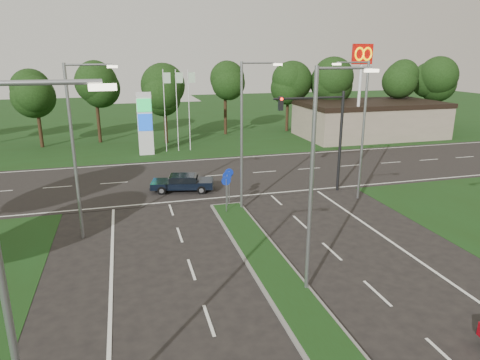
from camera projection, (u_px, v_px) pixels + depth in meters
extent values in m
cube|color=#183411|center=(165.00, 121.00, 62.82)|extent=(160.00, 50.00, 0.02)
cube|color=black|center=(205.00, 176.00, 34.14)|extent=(160.00, 12.00, 0.02)
cube|color=slate|center=(308.00, 320.00, 15.62)|extent=(2.00, 26.00, 0.12)
cube|color=gray|center=(370.00, 120.00, 50.25)|extent=(16.00, 9.00, 4.00)
cylinder|color=gray|center=(311.00, 186.00, 16.42)|extent=(0.16, 0.16, 9.00)
cylinder|color=gray|center=(345.00, 68.00, 15.45)|extent=(2.20, 0.10, 0.10)
cube|color=#FFF2CC|center=(372.00, 71.00, 15.76)|extent=(0.50, 0.22, 0.12)
cylinder|color=gray|center=(242.00, 139.00, 25.67)|extent=(0.16, 0.16, 9.00)
cylinder|color=gray|center=(260.00, 63.00, 24.70)|extent=(2.20, 0.10, 0.10)
cube|color=#FFF2CC|center=(278.00, 65.00, 25.01)|extent=(0.50, 0.22, 0.12)
cylinder|color=gray|center=(7.00, 309.00, 8.51)|extent=(0.16, 0.16, 9.00)
cylinder|color=gray|center=(37.00, 83.00, 7.54)|extent=(2.20, 0.10, 0.10)
cube|color=#FFF2CC|center=(103.00, 87.00, 7.85)|extent=(0.50, 0.22, 0.12)
cylinder|color=gray|center=(74.00, 155.00, 21.46)|extent=(0.16, 0.16, 9.00)
cylinder|color=gray|center=(88.00, 65.00, 20.49)|extent=(2.20, 0.10, 0.10)
cube|color=#FFF2CC|center=(112.00, 67.00, 20.80)|extent=(0.50, 0.22, 0.12)
cylinder|color=gray|center=(363.00, 132.00, 27.75)|extent=(0.16, 0.16, 9.00)
cylinder|color=gray|center=(353.00, 62.00, 26.22)|extent=(2.20, 0.10, 0.10)
cube|color=#FFF2CC|center=(337.00, 64.00, 25.97)|extent=(0.50, 0.22, 0.12)
cylinder|color=black|center=(340.00, 142.00, 29.75)|extent=(0.20, 0.20, 7.00)
cylinder|color=black|center=(309.00, 98.00, 28.24)|extent=(5.00, 0.14, 0.14)
cube|color=black|center=(281.00, 103.00, 27.82)|extent=(0.28, 0.28, 0.90)
sphere|color=#FF190C|center=(282.00, 99.00, 27.57)|extent=(0.20, 0.20, 0.20)
cylinder|color=gray|center=(226.00, 197.00, 25.89)|extent=(0.06, 0.06, 2.20)
cylinder|color=#0C26A5|center=(226.00, 181.00, 25.60)|extent=(0.56, 0.04, 0.56)
cylinder|color=gray|center=(227.00, 191.00, 26.89)|extent=(0.06, 0.06, 2.20)
cylinder|color=#0C26A5|center=(227.00, 176.00, 26.61)|extent=(0.56, 0.04, 0.56)
cylinder|color=gray|center=(229.00, 188.00, 27.61)|extent=(0.06, 0.06, 2.20)
cylinder|color=#0C26A5|center=(229.00, 173.00, 27.33)|extent=(0.56, 0.04, 0.56)
cube|color=silver|center=(145.00, 124.00, 40.60)|extent=(1.40, 0.30, 6.00)
cube|color=#0CA53F|center=(144.00, 105.00, 39.93)|extent=(1.30, 0.08, 1.20)
cube|color=#0C3FBF|center=(145.00, 122.00, 40.38)|extent=(1.30, 0.08, 1.60)
cylinder|color=silver|center=(165.00, 112.00, 41.75)|extent=(0.08, 0.08, 8.00)
cube|color=#B2D8B2|center=(167.00, 78.00, 40.93)|extent=(0.70, 0.02, 1.00)
cylinder|color=silver|center=(177.00, 111.00, 42.06)|extent=(0.08, 0.08, 8.00)
cube|color=#B2D8B2|center=(179.00, 78.00, 41.24)|extent=(0.70, 0.02, 1.00)
cylinder|color=silver|center=(189.00, 111.00, 42.36)|extent=(0.08, 0.08, 8.00)
cube|color=#B2D8B2|center=(192.00, 78.00, 41.54)|extent=(0.70, 0.02, 1.00)
cylinder|color=silver|center=(359.00, 98.00, 44.69)|extent=(0.30, 0.30, 10.00)
cube|color=#BF0C07|center=(362.00, 54.00, 43.44)|extent=(2.20, 0.35, 2.00)
torus|color=#FFC600|center=(360.00, 54.00, 43.12)|extent=(1.06, 0.16, 1.06)
torus|color=#FFC600|center=(367.00, 54.00, 43.35)|extent=(1.06, 0.16, 1.06)
cylinder|color=black|center=(178.00, 120.00, 48.32)|extent=(0.36, 0.36, 4.40)
sphere|color=black|center=(176.00, 81.00, 47.10)|extent=(6.00, 6.00, 6.00)
sphere|color=black|center=(179.00, 72.00, 46.71)|extent=(4.80, 4.80, 4.80)
cube|color=black|center=(182.00, 184.00, 30.36)|extent=(4.58, 2.67, 0.44)
cube|color=black|center=(183.00, 178.00, 30.24)|extent=(2.18, 1.88, 0.41)
cube|color=black|center=(183.00, 175.00, 30.19)|extent=(1.82, 1.72, 0.04)
cylinder|color=black|center=(162.00, 191.00, 29.60)|extent=(0.63, 0.33, 0.61)
cylinder|color=black|center=(165.00, 184.00, 31.13)|extent=(0.63, 0.33, 0.61)
cylinder|color=black|center=(201.00, 190.00, 29.72)|extent=(0.63, 0.33, 0.61)
cylinder|color=black|center=(202.00, 183.00, 31.25)|extent=(0.63, 0.33, 0.61)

